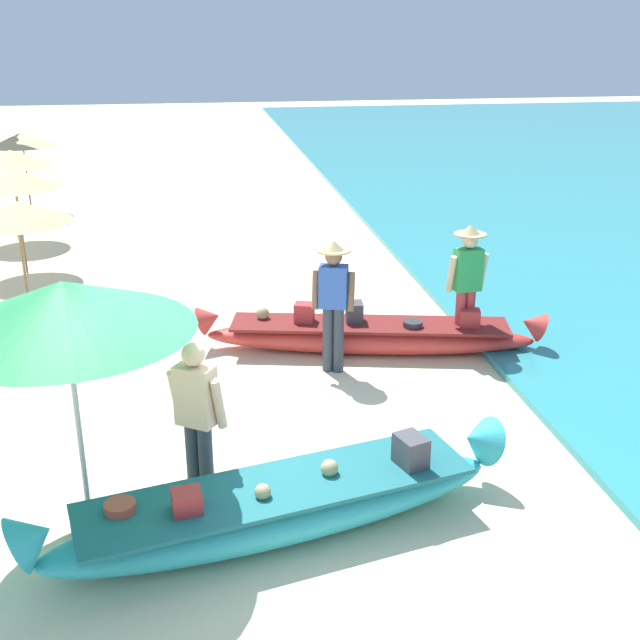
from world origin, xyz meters
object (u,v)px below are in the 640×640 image
(boat_cyan_foreground, at_px, (280,506))
(person_vendor_hatted, at_px, (333,297))
(boat_red_midground, at_px, (369,335))
(patio_umbrella_large, at_px, (64,307))
(person_vendor_assistant, at_px, (467,280))
(person_tourist_customer, at_px, (197,414))

(boat_cyan_foreground, xyz_separation_m, person_vendor_hatted, (1.10, 3.42, 0.76))
(boat_cyan_foreground, xyz_separation_m, boat_red_midground, (1.71, 3.98, -0.03))
(patio_umbrella_large, bearing_deg, person_vendor_assistant, 35.69)
(boat_cyan_foreground, distance_m, boat_red_midground, 4.33)
(person_vendor_hatted, bearing_deg, person_vendor_assistant, 10.07)
(person_vendor_hatted, bearing_deg, patio_umbrella_large, -132.64)
(person_vendor_assistant, relative_size, patio_umbrella_large, 0.77)
(boat_red_midground, xyz_separation_m, person_vendor_hatted, (-0.61, -0.55, 0.79))
(boat_cyan_foreground, bearing_deg, boat_red_midground, 66.73)
(person_tourist_customer, distance_m, patio_umbrella_large, 1.62)
(boat_cyan_foreground, distance_m, person_vendor_hatted, 3.67)
(boat_red_midground, bearing_deg, patio_umbrella_large, -133.49)
(boat_cyan_foreground, distance_m, patio_umbrella_large, 2.56)
(person_vendor_hatted, xyz_separation_m, patio_umbrella_large, (-2.81, -3.05, 1.11))
(boat_red_midground, distance_m, person_vendor_assistant, 1.55)
(person_tourist_customer, bearing_deg, boat_red_midground, 54.21)
(boat_cyan_foreground, height_order, patio_umbrella_large, patio_umbrella_large)
(person_vendor_assistant, bearing_deg, boat_red_midground, 170.59)
(boat_red_midground, height_order, person_vendor_assistant, person_vendor_assistant)
(boat_cyan_foreground, bearing_deg, person_vendor_hatted, 72.19)
(person_vendor_hatted, height_order, person_vendor_assistant, person_vendor_assistant)
(person_tourist_customer, bearing_deg, boat_cyan_foreground, -43.09)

